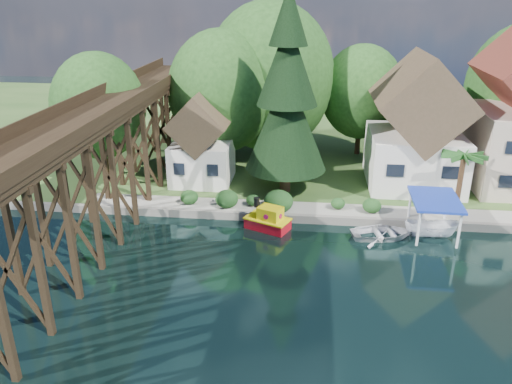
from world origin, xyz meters
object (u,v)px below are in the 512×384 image
Objects in this scene: house_left at (417,131)px; boat_white_a at (383,232)px; trestle_bridge at (100,160)px; palm_tree at (464,158)px; conifer at (287,98)px; tugboat at (268,220)px; boat_canopy at (433,221)px; shed at (202,144)px.

house_left is 11.43m from boat_white_a.
trestle_bridge reaches higher than palm_tree.
conifer reaches higher than boat_white_a.
trestle_bridge is 12.35× the size of tugboat.
boat_canopy is (-0.16, -9.33, -3.88)m from house_left.
boat_canopy is at bearing 3.74° from trestle_bridge.
shed is (-18.00, -1.50, -1.31)m from house_left.
boat_white_a is at bearing -29.87° from shed.
trestle_bridge is at bearing -172.44° from tugboat.
palm_tree is at bearing 16.92° from tugboat.
shed is 0.49× the size of conifer.
shed is 19.65m from boat_canopy.
boat_canopy is (3.35, 0.49, 0.80)m from boat_white_a.
palm_tree reaches higher than tugboat.
shed is 1.70× the size of palm_tree.
boat_white_a is at bearing -171.76° from boat_canopy.
palm_tree is at bearing -62.81° from house_left.
shed is 2.19× the size of tugboat.
conifer is 4.51× the size of tugboat.
house_left is 0.68× the size of conifer.
house_left reaches higher than palm_tree.
shed is 17.04m from boat_white_a.
trestle_bridge is 9.57× the size of palm_tree.
tugboat reaches higher than boat_white_a.
trestle_bridge is at bearing -154.79° from house_left.
boat_canopy reaches higher than boat_white_a.
tugboat is (-14.14, -4.30, -3.85)m from palm_tree.
boat_canopy is at bearing -23.71° from shed.
trestle_bridge is at bearing -118.19° from shed.
tugboat is 11.42m from boat_canopy.
tugboat is (-0.83, -6.34, -7.59)m from conifer.
conifer is at bearing 32.65° from trestle_bridge.
trestle_bridge is at bearing -147.35° from conifer.
tugboat is at bearing -141.17° from house_left.
palm_tree is at bearing 57.66° from boat_canopy.
conifer is (-10.74, -2.97, 3.13)m from house_left.
conifer reaches higher than house_left.
tugboat is at bearing 179.88° from boat_canopy.
tugboat is 8.07m from boat_white_a.
boat_white_a is (14.48, -8.32, -3.37)m from shed.
shed reaches higher than tugboat.
tugboat is at bearing -97.47° from conifer.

